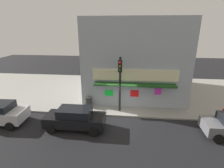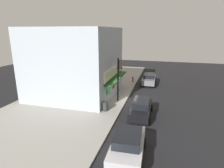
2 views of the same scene
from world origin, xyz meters
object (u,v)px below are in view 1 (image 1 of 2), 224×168
object	(u,v)px
parked_car_black	(75,118)
fire_hydrant	(223,113)
potted_plant_by_doorway	(127,98)
trash_can	(88,102)
traffic_light	(120,78)
potted_plant_by_window	(174,99)
pedestrian	(153,95)

from	to	relation	value
parked_car_black	fire_hydrant	bearing A→B (deg)	12.74
potted_plant_by_doorway	parked_car_black	world-z (taller)	parked_car_black
trash_can	potted_plant_by_doorway	distance (m)	3.60
traffic_light	potted_plant_by_window	distance (m)	5.66
fire_hydrant	pedestrian	xyz separation A→B (m)	(-5.32, 1.79, 0.60)
trash_can	parked_car_black	distance (m)	3.44
fire_hydrant	pedestrian	distance (m)	5.64
potted_plant_by_window	fire_hydrant	bearing A→B (deg)	-28.50
pedestrian	parked_car_black	xyz separation A→B (m)	(-6.00, -4.35, -0.31)
traffic_light	parked_car_black	distance (m)	4.70
traffic_light	fire_hydrant	size ratio (longest dim) A/B	5.80
potted_plant_by_window	parked_car_black	bearing A→B (deg)	-150.55
trash_can	parked_car_black	bearing A→B (deg)	-92.40
pedestrian	traffic_light	bearing A→B (deg)	-152.01
trash_can	parked_car_black	world-z (taller)	parked_car_black
pedestrian	potted_plant_by_doorway	world-z (taller)	pedestrian
fire_hydrant	trash_can	distance (m)	11.21
parked_car_black	traffic_light	bearing A→B (deg)	42.52
traffic_light	potted_plant_by_doorway	bearing A→B (deg)	68.07
trash_can	parked_car_black	xyz separation A→B (m)	(-0.14, -3.42, 0.24)
trash_can	potted_plant_by_doorway	world-z (taller)	potted_plant_by_doorway
fire_hydrant	pedestrian	bearing A→B (deg)	161.37
potted_plant_by_window	parked_car_black	size ratio (longest dim) A/B	0.24
pedestrian	potted_plant_by_window	distance (m)	1.90
traffic_light	potted_plant_by_doorway	distance (m)	2.96
potted_plant_by_doorway	potted_plant_by_window	bearing A→B (deg)	1.78
potted_plant_by_window	parked_car_black	world-z (taller)	parked_car_black
traffic_light	pedestrian	xyz separation A→B (m)	(2.99, 1.59, -2.01)
trash_can	parked_car_black	size ratio (longest dim) A/B	0.21
parked_car_black	pedestrian	bearing A→B (deg)	35.95
fire_hydrant	trash_can	world-z (taller)	trash_can
pedestrian	potted_plant_by_window	size ratio (longest dim) A/B	1.77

